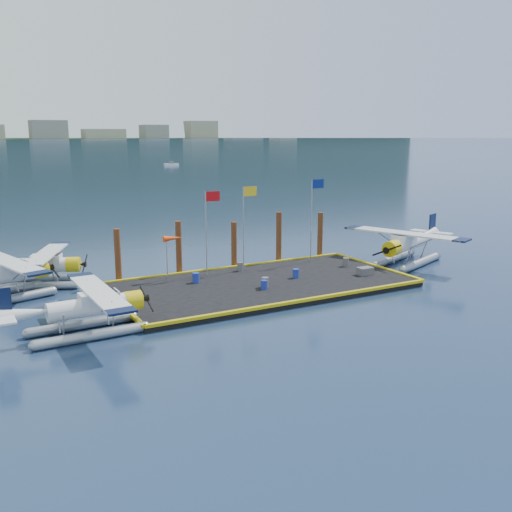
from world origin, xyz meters
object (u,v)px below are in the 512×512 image
Objects in this scene: piling_3 at (279,239)px; piling_4 at (320,236)px; windsock at (173,239)px; drum_0 at (196,278)px; seaplane_c at (42,267)px; drum_5 at (240,267)px; drum_1 at (265,282)px; flagpole_yellow at (246,215)px; flagpole_red at (209,220)px; piling_2 at (234,246)px; drum_2 at (296,273)px; piling_0 at (118,257)px; drum_3 at (264,285)px; seaplane_a at (93,309)px; piling_1 at (179,250)px; flagpole_blue at (314,208)px; seaplane_d at (406,246)px; seaplane_b at (4,278)px; drum_4 at (346,262)px; crate at (365,271)px.

piling_4 is at bearing 0.00° from piling_3.
piling_4 is (13.53, 1.60, -1.23)m from windsock.
drum_0 is 3.18m from windsock.
seaplane_c is 13.99m from drum_5.
flagpole_yellow reaches higher than drum_1.
piling_2 is (2.79, 1.60, -2.50)m from flagpole_red.
piling_0 is (-11.15, 5.48, 1.28)m from drum_2.
piling_0 is at bearing 87.05° from seaplane_c.
flagpole_red reaches higher than drum_3.
drum_1 is 1.04× the size of drum_2.
drum_3 is at bearing -125.18° from drum_1.
flagpole_red is at bearing 105.60° from drum_3.
seaplane_a reaches higher than seaplane_c.
piling_0 reaches higher than seaplane_c.
piling_1 reaches higher than windsock.
drum_5 is 7.68m from flagpole_blue.
seaplane_d is 16.37m from flagpole_red.
piling_0 is at bearing 142.88° from drum_0.
seaplane_a reaches higher than drum_3.
drum_1 is at bearing 50.67° from seaplane_b.
piling_4 is at bearing 36.32° from drum_1.
flagpole_blue is at bearing 69.89° from seaplane_b.
crate is at bearing -98.49° from drum_4.
piling_2 reaches higher than drum_0.
piling_3 is (4.00, 0.00, 0.25)m from piling_2.
flagpole_yellow is (-6.81, 5.53, 3.84)m from crate.
seaplane_a is at bearing -169.75° from drum_3.
piling_0 is at bearing 153.82° from drum_2.
seaplane_b is 1.42× the size of flagpole_blue.
piling_4 reaches higher than drum_0.
seaplane_a is 20.74m from flagpole_blue.
drum_4 is 0.17× the size of piling_4.
flagpole_yellow is 1.55× the size of piling_0.
drum_2 is at bearing -17.63° from drum_0.
piling_1 is at bearing 156.61° from drum_5.
seaplane_b is 15.32× the size of drum_3.
piling_3 is at bearing 0.00° from piling_1.
drum_4 is (23.76, -4.26, -0.70)m from seaplane_b.
flagpole_blue is at bearing 1.59° from drum_5.
seaplane_a is 14.48m from drum_5.
piling_1 is (11.82, 0.07, 0.67)m from seaplane_b.
flagpole_yellow is 6.00m from flagpole_blue.
drum_5 is 0.11× the size of flagpole_red.
crate is at bearing -0.81° from drum_3.
piling_1 is at bearing 180.00° from piling_3.
piling_3 is at bearing 105.88° from seaplane_c.
flagpole_red is at bearing 67.33° from seaplane_b.
seaplane_c is at bearing 162.82° from drum_5.
flagpole_red is 1.92× the size of windsock.
seaplane_c is 13.14× the size of drum_2.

